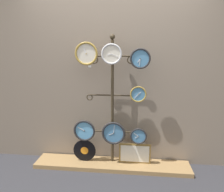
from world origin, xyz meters
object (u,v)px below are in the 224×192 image
object	(u,v)px
clock_top_left	(86,54)
picture_frame	(135,153)
clock_bottom_left	(84,131)
clock_top_center	(112,54)
vinyl_record	(85,150)
clock_bottom_center	(114,133)
clock_bottom_right	(138,136)
display_stand	(112,128)
clock_middle_right	(138,94)
clock_top_right	(140,59)

from	to	relation	value
clock_top_left	picture_frame	size ratio (longest dim) A/B	0.68
clock_bottom_left	picture_frame	size ratio (longest dim) A/B	0.68
clock_top_center	vinyl_record	size ratio (longest dim) A/B	0.81
clock_bottom_center	picture_frame	distance (m)	0.45
clock_bottom_right	clock_top_center	bearing A→B (deg)	-177.46
clock_bottom_right	vinyl_record	xyz separation A→B (m)	(-0.77, 0.04, -0.27)
clock_top_left	clock_bottom_left	size ratio (longest dim) A/B	0.99
display_stand	clock_middle_right	distance (m)	0.63
display_stand	clock_top_left	size ratio (longest dim) A/B	6.12
clock_top_right	clock_middle_right	world-z (taller)	clock_top_right
clock_top_center	vinyl_record	world-z (taller)	clock_top_center
clock_middle_right	clock_bottom_center	distance (m)	0.64
clock_middle_right	clock_bottom_left	xyz separation A→B (m)	(-0.73, 0.02, -0.54)
clock_top_left	clock_middle_right	distance (m)	0.85
clock_top_center	clock_bottom_left	xyz separation A→B (m)	(-0.39, 0.01, -1.05)
display_stand	clock_top_center	xyz separation A→B (m)	(0.00, -0.10, 1.02)
display_stand	clock_top_center	distance (m)	1.03
clock_bottom_right	clock_middle_right	bearing A→B (deg)	-124.08
clock_bottom_center	vinyl_record	world-z (taller)	clock_bottom_center
display_stand	clock_bottom_center	bearing A→B (deg)	-76.07
display_stand	clock_top_left	world-z (taller)	display_stand
clock_top_right	clock_middle_right	bearing A→B (deg)	-115.63
clock_top_left	clock_bottom_right	bearing A→B (deg)	0.12
picture_frame	clock_bottom_left	bearing A→B (deg)	-174.71
display_stand	clock_bottom_right	world-z (taller)	display_stand
clock_top_left	clock_top_right	size ratio (longest dim) A/B	1.15
clock_top_left	clock_top_center	bearing A→B (deg)	-2.53
clock_bottom_center	picture_frame	size ratio (longest dim) A/B	0.72
display_stand	vinyl_record	distance (m)	0.53
display_stand	clock_bottom_center	world-z (taller)	display_stand
clock_top_center	clock_bottom_left	bearing A→B (deg)	178.25
clock_top_left	clock_bottom_center	world-z (taller)	clock_top_left
clock_top_left	clock_bottom_right	distance (m)	1.30
clock_top_left	clock_top_center	xyz separation A→B (m)	(0.33, -0.01, -0.00)
vinyl_record	clock_bottom_center	bearing A→B (deg)	-8.17
display_stand	vinyl_record	bearing A→B (deg)	-173.06
clock_top_right	clock_top_center	bearing A→B (deg)	-176.77
clock_middle_right	vinyl_record	bearing A→B (deg)	175.17
display_stand	picture_frame	world-z (taller)	display_stand
clock_bottom_left	vinyl_record	bearing A→B (deg)	112.05
clock_bottom_left	clock_bottom_right	world-z (taller)	clock_bottom_left
display_stand	clock_top_right	bearing A→B (deg)	-12.55
clock_top_left	clock_bottom_center	xyz separation A→B (m)	(0.36, -0.02, -1.06)
clock_bottom_left	clock_bottom_center	distance (m)	0.41
clock_middle_right	clock_bottom_center	bearing A→B (deg)	179.66
clock_top_center	clock_middle_right	bearing A→B (deg)	-1.73
clock_bottom_left	clock_top_left	bearing A→B (deg)	3.18
vinyl_record	picture_frame	world-z (taller)	vinyl_record
clock_middle_right	picture_frame	bearing A→B (deg)	106.46
vinyl_record	clock_bottom_left	bearing A→B (deg)	-67.95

